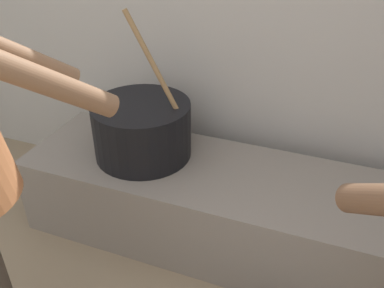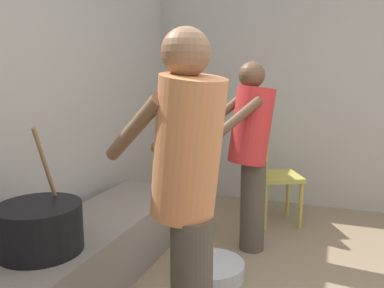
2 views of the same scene
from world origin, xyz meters
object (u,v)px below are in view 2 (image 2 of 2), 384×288
at_px(cook_in_red_shirt, 251,146).
at_px(bucket_yellow_plastic, 192,217).
at_px(chair_olive, 272,173).
at_px(cook_in_orange_shirt, 187,185).
at_px(metal_mixing_bowl, 210,270).
at_px(cooking_pot_main, 40,228).

height_order(cook_in_red_shirt, bucket_yellow_plastic, cook_in_red_shirt).
bearing_deg(cook_in_red_shirt, chair_olive, -6.70).
distance_m(cook_in_orange_shirt, bucket_yellow_plastic, 1.87).
bearing_deg(bucket_yellow_plastic, chair_olive, -51.51).
distance_m(chair_olive, metal_mixing_bowl, 1.30).
distance_m(cook_in_orange_shirt, chair_olive, 2.15).
height_order(cook_in_orange_shirt, bucket_yellow_plastic, cook_in_orange_shirt).
bearing_deg(chair_olive, cook_in_orange_shirt, 177.93).
xyz_separation_m(cook_in_red_shirt, bucket_yellow_plastic, (0.16, 0.55, -0.72)).
relative_size(chair_olive, metal_mixing_bowl, 1.80).
relative_size(cook_in_red_shirt, bucket_yellow_plastic, 5.05).
bearing_deg(cooking_pot_main, metal_mixing_bowl, -44.84).
bearing_deg(cook_in_orange_shirt, cook_in_red_shirt, 0.08).
height_order(cooking_pot_main, cook_in_red_shirt, cook_in_red_shirt).
xyz_separation_m(cooking_pot_main, cook_in_orange_shirt, (-0.11, -0.95, 0.38)).
relative_size(cook_in_orange_shirt, chair_olive, 1.87).
xyz_separation_m(chair_olive, metal_mixing_bowl, (-1.20, 0.24, -0.44)).
height_order(cooking_pot_main, metal_mixing_bowl, cooking_pot_main).
distance_m(cook_in_red_shirt, bucket_yellow_plastic, 0.92).
relative_size(bucket_yellow_plastic, metal_mixing_bowl, 0.62).
height_order(chair_olive, bucket_yellow_plastic, chair_olive).
bearing_deg(cooking_pot_main, bucket_yellow_plastic, -14.75).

